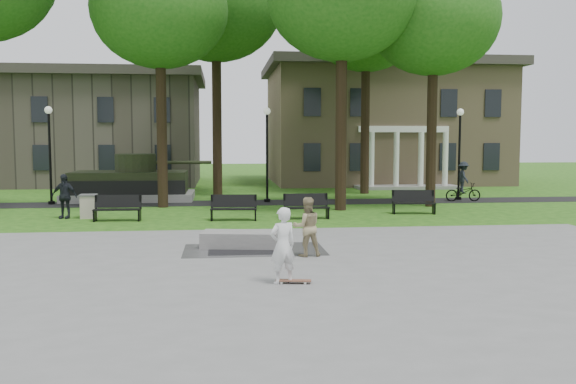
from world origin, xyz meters
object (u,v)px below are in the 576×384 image
(cyclist, at_px, (463,185))
(trash_bin, at_px, (89,206))
(concrete_block, at_px, (240,239))
(park_bench_0, at_px, (118,207))
(skateboarder, at_px, (283,245))
(friend_watching, at_px, (307,227))

(cyclist, relative_size, trash_bin, 2.11)
(concrete_block, relative_size, park_bench_0, 1.21)
(park_bench_0, xyz_separation_m, trash_bin, (-1.29, 0.95, -0.04))
(skateboarder, relative_size, park_bench_0, 0.93)
(skateboarder, xyz_separation_m, park_bench_0, (-5.34, 10.99, -0.34))
(concrete_block, xyz_separation_m, skateboarder, (0.80, -4.64, 0.62))
(cyclist, xyz_separation_m, park_bench_0, (-16.24, -5.65, -0.31))
(cyclist, height_order, trash_bin, cyclist)
(friend_watching, xyz_separation_m, park_bench_0, (-6.29, 7.97, -0.30))
(cyclist, bearing_deg, friend_watching, 145.33)
(skateboarder, xyz_separation_m, trash_bin, (-6.62, 11.95, -0.37))
(concrete_block, xyz_separation_m, park_bench_0, (-4.54, 6.35, 0.28))
(skateboarder, relative_size, trash_bin, 1.75)
(skateboarder, height_order, cyclist, cyclist)
(friend_watching, bearing_deg, skateboarder, 66.16)
(skateboarder, distance_m, cyclist, 19.89)
(friend_watching, distance_m, cyclist, 16.87)
(trash_bin, bearing_deg, park_bench_0, -36.57)
(concrete_block, relative_size, friend_watching, 1.38)
(concrete_block, height_order, park_bench_0, park_bench_0)
(skateboarder, bearing_deg, friend_watching, -128.02)
(cyclist, distance_m, trash_bin, 18.15)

